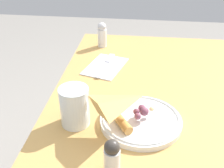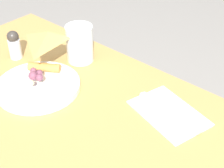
% 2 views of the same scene
% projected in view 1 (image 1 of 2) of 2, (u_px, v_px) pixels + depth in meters
% --- Properties ---
extents(dining_table, '(1.04, 0.71, 0.74)m').
position_uv_depth(dining_table, '(161.00, 130.00, 0.93)').
color(dining_table, tan).
rests_on(dining_table, ground_plane).
extents(plate_pizza, '(0.22, 0.22, 0.06)m').
position_uv_depth(plate_pizza, '(140.00, 119.00, 0.76)').
color(plate_pizza, white).
rests_on(plate_pizza, dining_table).
extents(milk_glass, '(0.08, 0.08, 0.11)m').
position_uv_depth(milk_glass, '(75.00, 107.00, 0.74)').
color(milk_glass, white).
rests_on(milk_glass, dining_table).
extents(napkin_folded, '(0.21, 0.16, 0.00)m').
position_uv_depth(napkin_folded, '(105.00, 66.00, 1.05)').
color(napkin_folded, silver).
rests_on(napkin_folded, dining_table).
extents(butter_knife, '(0.19, 0.05, 0.01)m').
position_uv_depth(butter_knife, '(106.00, 64.00, 1.05)').
color(butter_knife, '#B2B2B7').
rests_on(butter_knife, napkin_folded).
extents(salt_shaker, '(0.04, 0.04, 0.11)m').
position_uv_depth(salt_shaker, '(102.00, 35.00, 1.18)').
color(salt_shaker, silver).
rests_on(salt_shaker, dining_table).
extents(pepper_shaker, '(0.04, 0.04, 0.09)m').
position_uv_depth(pepper_shaker, '(112.00, 156.00, 0.60)').
color(pepper_shaker, silver).
rests_on(pepper_shaker, dining_table).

